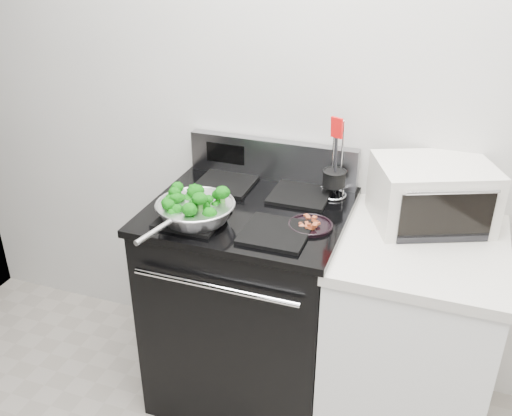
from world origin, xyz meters
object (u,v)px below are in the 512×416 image
at_px(gas_range, 249,300).
at_px(skillet, 195,210).
at_px(bacon_plate, 310,223).
at_px(utensil_holder, 334,182).
at_px(toaster_oven, 432,194).

relative_size(gas_range, skillet, 2.35).
bearing_deg(skillet, bacon_plate, 25.94).
relative_size(utensil_holder, toaster_oven, 0.67).
height_order(bacon_plate, toaster_oven, toaster_oven).
height_order(skillet, toaster_oven, toaster_oven).
bearing_deg(toaster_oven, bacon_plate, -171.82).
relative_size(skillet, toaster_oven, 0.92).
height_order(bacon_plate, utensil_holder, utensil_holder).
distance_m(skillet, bacon_plate, 0.44).
bearing_deg(toaster_oven, gas_range, 171.14).
bearing_deg(gas_range, toaster_oven, 13.99).
bearing_deg(bacon_plate, utensil_holder, 85.76).
height_order(gas_range, skillet, gas_range).
height_order(gas_range, bacon_plate, gas_range).
relative_size(skillet, utensil_holder, 1.39).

